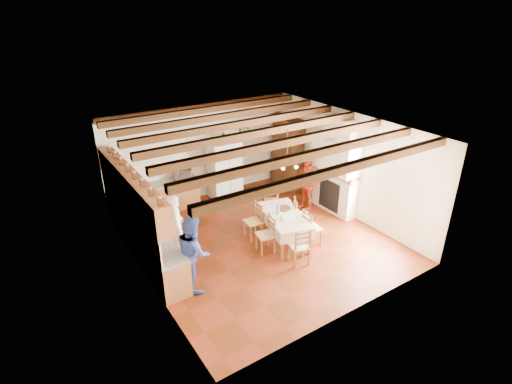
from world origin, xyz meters
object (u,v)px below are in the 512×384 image
hutch (287,153)px  chair_right_near (312,227)px  refrigerator (224,170)px  chair_end_far (272,206)px  chair_left_near (265,234)px  chair_right_far (301,215)px  dining_table (285,217)px  chair_end_near (299,245)px  microwave (182,173)px  chair_left_far (253,221)px  person_woman_blue (193,252)px  person_man (177,227)px  person_woman_red (306,184)px

hutch → chair_right_near: (-1.71, -3.32, -0.69)m
refrigerator → chair_end_far: 2.24m
chair_left_near → chair_right_far: 1.41m
dining_table → chair_end_near: chair_end_near is taller
hutch → microwave: size_ratio=4.37×
chair_left_far → person_woman_blue: size_ratio=0.57×
dining_table → person_man: size_ratio=1.17×
dining_table → chair_left_near: size_ratio=2.01×
person_woman_blue → microwave: size_ratio=3.18×
refrigerator → person_woman_red: bearing=-49.2°
chair_left_near → chair_right_near: 1.25m
person_man → person_woman_red: (4.20, 0.28, 0.01)m
refrigerator → chair_right_far: (0.68, -3.02, -0.45)m
dining_table → chair_right_far: bearing=12.7°
chair_right_far → chair_end_far: same height
microwave → refrigerator: bearing=12.7°
chair_right_near → person_woman_red: person_woman_red is taller
hutch → person_man: 5.22m
chair_right_far → chair_left_far: bearing=100.0°
chair_left_far → microwave: size_ratio=1.80×
hutch → chair_right_far: 3.14m
person_woman_red → microwave: 3.69m
hutch → dining_table: size_ratio=1.21×
microwave → chair_left_far: bearing=-55.9°
chair_left_far → chair_end_far: bearing=116.8°
person_man → person_woman_blue: (-0.13, -1.21, 0.02)m
chair_left_near → chair_right_far: same height
dining_table → chair_left_near: bearing=-168.7°
chair_right_near → microwave: 4.28m
chair_left_near → person_woman_blue: size_ratio=0.57×
chair_right_far → person_man: bearing=107.8°
person_man → dining_table: bearing=-90.4°
refrigerator → chair_end_near: (-0.31, -4.16, -0.45)m
person_woman_red → chair_left_near: bearing=-66.4°
refrigerator → chair_left_near: 3.41m
chair_right_near → chair_end_near: size_ratio=1.00×
refrigerator → person_woman_red: size_ratio=1.11×
person_man → person_woman_blue: person_woman_blue is taller
chair_end_near → chair_right_near: bearing=-135.6°
microwave → chair_right_near: bearing=-45.8°
person_woman_red → chair_left_far: bearing=-81.7°
chair_end_near → chair_end_far: bearing=-94.0°
dining_table → chair_end_near: 1.05m
hutch → person_man: (-4.80, -2.00, -0.34)m
chair_end_far → hutch: bearing=69.7°
hutch → chair_left_near: 4.20m
chair_end_near → person_man: 2.93m
chair_end_near → person_woman_red: bearing=-119.1°
hutch → microwave: hutch is taller
refrigerator → chair_right_near: 3.74m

